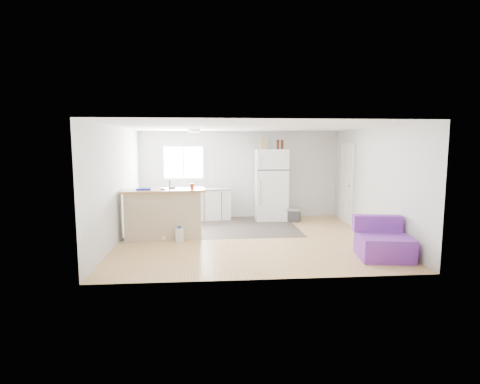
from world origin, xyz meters
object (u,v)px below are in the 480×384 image
(bottle_right, at_px, (282,144))
(mop, at_px, (165,230))
(purple_seat, at_px, (383,243))
(blue_tray, at_px, (144,189))
(cleaner_jug, at_px, (180,235))
(cardboard_box, at_px, (264,144))
(bottle_left, at_px, (278,144))
(peninsula, at_px, (163,214))
(kitchen_cabinets, at_px, (196,204))
(red_cup, at_px, (192,186))
(refrigerator, at_px, (271,185))
(cooler, at_px, (292,214))

(bottle_right, bearing_deg, mop, -145.00)
(purple_seat, height_order, blue_tray, blue_tray)
(cleaner_jug, bearing_deg, cardboard_box, 50.90)
(bottle_left, bearing_deg, purple_seat, -70.56)
(peninsula, relative_size, cardboard_box, 6.01)
(kitchen_cabinets, height_order, peninsula, kitchen_cabinets)
(purple_seat, relative_size, bottle_right, 3.97)
(cleaner_jug, bearing_deg, red_cup, 58.86)
(kitchen_cabinets, relative_size, purple_seat, 1.97)
(kitchen_cabinets, distance_m, cardboard_box, 2.46)
(kitchen_cabinets, distance_m, refrigerator, 2.11)
(purple_seat, xyz_separation_m, cardboard_box, (-1.65, 3.57, 1.80))
(peninsula, height_order, purple_seat, peninsula)
(purple_seat, xyz_separation_m, blue_tray, (-4.50, 1.69, 0.83))
(peninsula, relative_size, refrigerator, 0.94)
(peninsula, bearing_deg, cleaner_jug, -49.04)
(purple_seat, bearing_deg, cleaner_jug, 167.78)
(cooler, distance_m, cleaner_jug, 3.42)
(refrigerator, height_order, cardboard_box, cardboard_box)
(mop, height_order, bottle_right, bottle_right)
(bottle_right, bearing_deg, peninsula, -148.08)
(cleaner_jug, bearing_deg, kitchen_cabinets, 88.66)
(refrigerator, xyz_separation_m, cardboard_box, (-0.21, -0.07, 1.11))
(peninsula, xyz_separation_m, cooler, (3.19, 1.57, -0.36))
(refrigerator, relative_size, mop, 1.46)
(bottle_left, bearing_deg, peninsula, -147.22)
(kitchen_cabinets, relative_size, cleaner_jug, 5.73)
(refrigerator, height_order, mop, refrigerator)
(peninsula, distance_m, mop, 0.37)
(refrigerator, bearing_deg, cooler, -28.50)
(bottle_left, bearing_deg, mop, -144.06)
(refrigerator, distance_m, red_cup, 2.78)
(mop, bearing_deg, cooler, 12.26)
(red_cup, bearing_deg, cleaner_jug, -126.07)
(purple_seat, xyz_separation_m, mop, (-4.07, 1.57, -0.03))
(kitchen_cabinets, relative_size, peninsula, 1.09)
(peninsula, height_order, cooler, peninsula)
(red_cup, relative_size, cardboard_box, 0.40)
(peninsula, bearing_deg, cooler, 21.01)
(peninsula, distance_m, red_cup, 0.86)
(cooler, relative_size, bottle_left, 2.20)
(blue_tray, bearing_deg, red_cup, 4.75)
(red_cup, bearing_deg, mop, -161.47)
(cooler, xyz_separation_m, cardboard_box, (-0.73, 0.23, 1.88))
(purple_seat, height_order, bottle_right, bottle_right)
(kitchen_cabinets, distance_m, bottle_right, 2.83)
(cleaner_jug, xyz_separation_m, mop, (-0.33, 0.16, 0.08))
(kitchen_cabinets, height_order, refrigerator, refrigerator)
(blue_tray, bearing_deg, refrigerator, 32.62)
(cooler, bearing_deg, peninsula, -131.13)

